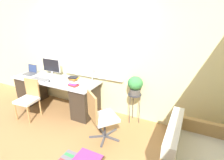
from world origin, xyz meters
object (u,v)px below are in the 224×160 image
laptop (31,72)px  keyboard (40,79)px  desk_lamp (92,69)px  potted_plant (135,85)px  book_stack (73,81)px  desk_chair_wooden (29,98)px  monitor (51,67)px  mouse (50,81)px  office_chair_swivel (101,116)px  plant_stand (135,97)px

laptop → keyboard: (0.56, -0.21, -0.04)m
keyboard → desk_lamp: desk_lamp is taller
potted_plant → book_stack: bearing=-162.9°
desk_lamp → book_stack: desk_lamp is taller
book_stack → potted_plant: 1.30m
laptop → desk_chair_wooden: size_ratio=0.36×
book_stack → potted_plant: (1.24, 0.38, 0.01)m
book_stack → monitor: bearing=159.7°
laptop → desk_lamp: (1.79, 0.13, 0.28)m
laptop → mouse: size_ratio=5.19×
monitor → keyboard: bearing=-92.2°
office_chair_swivel → mouse: bearing=25.1°
desk_lamp → book_stack: (-0.28, -0.31, -0.23)m
monitor → mouse: (0.28, -0.38, -0.21)m
keyboard → mouse: mouse is taller
keyboard → mouse: size_ratio=7.50×
keyboard → laptop: bearing=159.7°
book_stack → desk_lamp: bearing=47.3°
book_stack → keyboard: bearing=-178.2°
desk_lamp → plant_stand: desk_lamp is taller
plant_stand → potted_plant: bearing=-153.4°
laptop → office_chair_swivel: 2.48m
desk_lamp → office_chair_swivel: size_ratio=0.51×
monitor → desk_chair_wooden: 0.93m
keyboard → plant_stand: keyboard is taller
office_chair_swivel → laptop: bearing=24.9°
mouse → office_chair_swivel: 1.60m
mouse → potted_plant: (1.89, 0.42, 0.10)m
book_stack → potted_plant: size_ratio=0.65×
desk_chair_wooden → book_stack: bearing=19.4°
monitor → mouse: bearing=-53.6°
desk_lamp → desk_chair_wooden: bearing=-148.4°
keyboard → desk_lamp: (1.23, 0.34, 0.32)m
office_chair_swivel → potted_plant: potted_plant is taller
monitor → desk_lamp: bearing=-1.9°
office_chair_swivel → keyboard: bearing=27.0°
book_stack → desk_chair_wooden: 1.09m
desk_chair_wooden → office_chair_swivel: 1.80m
desk_chair_wooden → laptop: bearing=127.6°
mouse → book_stack: 0.66m
mouse → plant_stand: 1.95m
mouse → plant_stand: size_ratio=0.09×
keyboard → plant_stand: (2.19, 0.41, -0.18)m
mouse → office_chair_swivel: office_chair_swivel is taller
keyboard → desk_lamp: 1.32m
keyboard → potted_plant: 2.23m
laptop → monitor: (0.57, 0.17, 0.17)m
mouse → office_chair_swivel: bearing=-13.5°
monitor → desk_lamp: (1.22, -0.04, 0.11)m
monitor → book_stack: bearing=-20.3°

